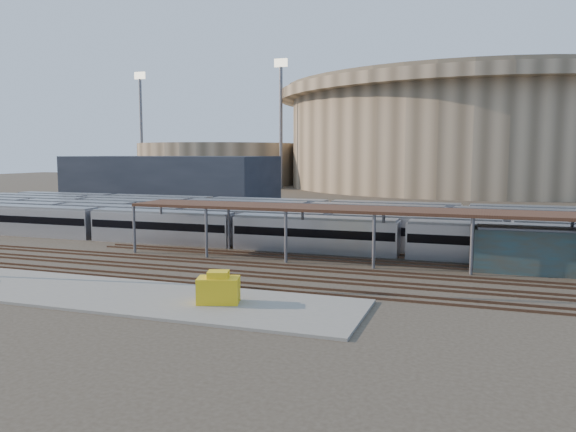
% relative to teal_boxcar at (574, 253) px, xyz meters
% --- Properties ---
extents(ground, '(420.00, 420.00, 0.00)m').
position_rel_teal_boxcar_xyz_m(ground, '(-34.73, -4.00, -1.94)').
color(ground, '#383026').
rests_on(ground, ground).
extents(apron, '(50.00, 9.00, 0.20)m').
position_rel_teal_boxcar_xyz_m(apron, '(-39.73, -19.00, -1.84)').
color(apron, gray).
rests_on(apron, ground).
extents(subway_trains, '(127.51, 23.90, 3.60)m').
position_rel_teal_boxcar_xyz_m(subway_trains, '(-32.80, 14.50, -0.14)').
color(subway_trains, silver).
rests_on(subway_trains, ground).
extents(inspection_shed, '(60.30, 6.00, 5.30)m').
position_rel_teal_boxcar_xyz_m(inspection_shed, '(-12.73, 0.00, 3.05)').
color(inspection_shed, slate).
rests_on(inspection_shed, ground).
extents(empty_tracks, '(170.00, 9.62, 0.18)m').
position_rel_teal_boxcar_xyz_m(empty_tracks, '(-34.73, -9.00, -1.85)').
color(empty_tracks, '#4C3323').
rests_on(empty_tracks, ground).
extents(stadium, '(124.00, 124.00, 32.50)m').
position_rel_teal_boxcar_xyz_m(stadium, '(-9.73, 136.00, 14.54)').
color(stadium, tan).
rests_on(stadium, ground).
extents(secondary_arena, '(56.00, 56.00, 14.00)m').
position_rel_teal_boxcar_xyz_m(secondary_arena, '(-94.73, 126.00, 5.06)').
color(secondary_arena, tan).
rests_on(secondary_arena, ground).
extents(service_building, '(42.00, 20.00, 10.00)m').
position_rel_teal_boxcar_xyz_m(service_building, '(-69.73, 51.00, 3.06)').
color(service_building, '#1E232D').
rests_on(service_building, ground).
extents(floodlight_0, '(4.00, 1.00, 38.40)m').
position_rel_teal_boxcar_xyz_m(floodlight_0, '(-64.73, 106.00, 18.71)').
color(floodlight_0, slate).
rests_on(floodlight_0, ground).
extents(floodlight_1, '(4.00, 1.00, 38.40)m').
position_rel_teal_boxcar_xyz_m(floodlight_1, '(-119.73, 116.00, 18.71)').
color(floodlight_1, slate).
rests_on(floodlight_1, ground).
extents(floodlight_3, '(4.00, 1.00, 38.40)m').
position_rel_teal_boxcar_xyz_m(floodlight_3, '(-44.73, 156.00, 18.71)').
color(floodlight_3, slate).
rests_on(floodlight_3, ground).
extents(teal_boxcar, '(16.65, 3.53, 3.87)m').
position_rel_teal_boxcar_xyz_m(teal_boxcar, '(0.00, 0.00, 0.00)').
color(teal_boxcar, '#204751').
rests_on(teal_boxcar, ground).
extents(yellow_equipment, '(3.28, 2.57, 1.79)m').
position_rel_teal_boxcar_xyz_m(yellow_equipment, '(-24.95, -18.91, -0.84)').
color(yellow_equipment, yellow).
rests_on(yellow_equipment, apron).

